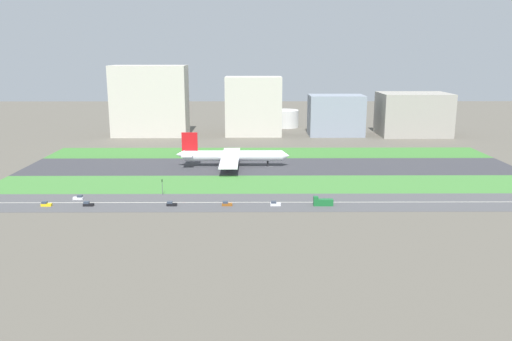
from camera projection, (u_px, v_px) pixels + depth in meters
ground_plane at (270, 166)px, 297.33m from camera, size 800.00×800.00×0.00m
runway at (270, 166)px, 297.32m from camera, size 280.00×46.00×0.10m
grass_median_north at (268, 153)px, 337.27m from camera, size 280.00×36.00×0.10m
grass_median_south at (273, 184)px, 257.37m from camera, size 280.00×36.00×0.10m
highway at (276, 202)px, 226.19m from camera, size 280.00×28.00×0.10m
highway_centerline at (276, 202)px, 226.18m from camera, size 266.00×0.50×0.01m
airliner at (231, 156)px, 295.79m from camera, size 65.00×56.00×19.70m
car_3 at (79, 198)px, 230.32m from camera, size 4.40×1.80×2.00m
car_1 at (88, 204)px, 220.62m from camera, size 4.40×1.80×2.00m
car_4 at (171, 204)px, 220.84m from camera, size 4.40×1.80×2.00m
car_5 at (46, 204)px, 220.51m from camera, size 4.40×1.80×2.00m
car_0 at (227, 204)px, 220.99m from camera, size 4.40×1.80×2.00m
car_2 at (275, 204)px, 221.12m from camera, size 4.40×1.80×2.00m
truck_0 at (323, 202)px, 221.08m from camera, size 8.40×2.50×4.00m
traffic_light at (162, 186)px, 237.58m from camera, size 0.36×0.50×7.20m
terminal_building at (150, 101)px, 401.75m from camera, size 57.71×27.59×54.30m
hangar_building at (253, 106)px, 403.22m from camera, size 43.48×24.30×45.70m
office_tower at (336, 115)px, 405.22m from camera, size 42.47×26.09×31.55m
cargo_warehouse at (413, 114)px, 405.42m from camera, size 53.28×37.29×33.14m
fuel_tank_west at (252, 118)px, 450.32m from camera, size 19.23×19.23×16.72m
fuel_tank_centre at (285, 119)px, 450.70m from camera, size 23.57×23.57×14.95m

